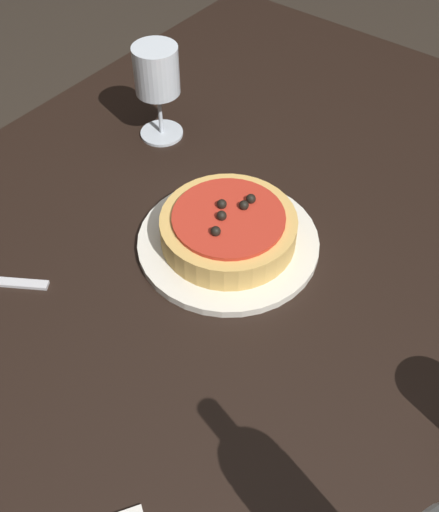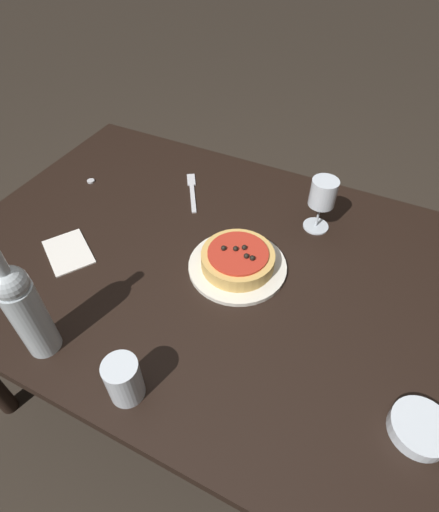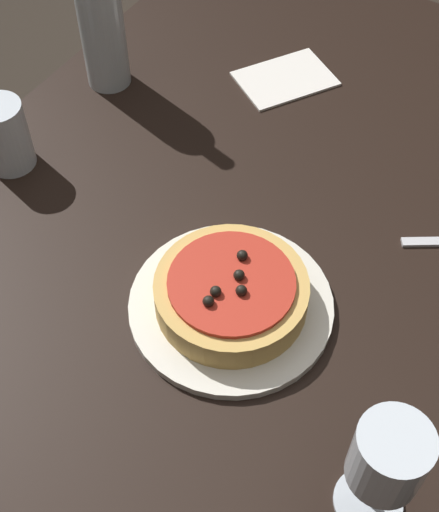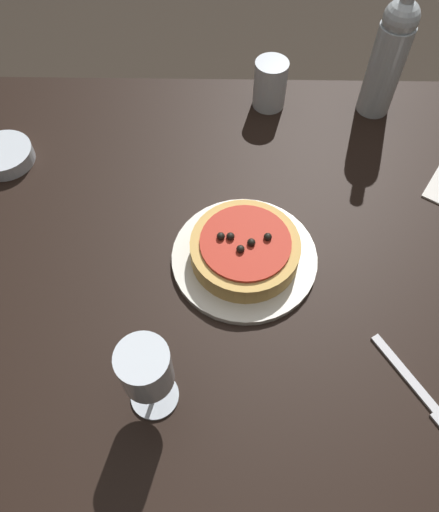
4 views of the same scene
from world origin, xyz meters
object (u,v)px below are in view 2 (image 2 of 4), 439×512
(dining_table, at_px, (217,280))
(pizza, at_px, (238,259))
(fork, at_px, (192,190))
(dinner_plate, at_px, (237,266))
(wine_bottle, at_px, (25,309))
(side_bowl, at_px, (420,428))
(water_cup, at_px, (123,379))
(wine_glass, at_px, (323,195))
(bottle_cap, at_px, (91,181))

(dining_table, distance_m, pizza, 0.12)
(pizza, relative_size, fork, 1.06)
(dinner_plate, bearing_deg, dining_table, 6.66)
(wine_bottle, xyz_separation_m, side_bowl, (-0.77, -0.17, -0.12))
(dining_table, relative_size, side_bowl, 12.58)
(wine_bottle, xyz_separation_m, water_cup, (-0.23, 0.01, -0.08))
(pizza, distance_m, water_cup, 0.42)
(wine_glass, distance_m, wine_bottle, 0.78)
(wine_glass, relative_size, bottle_cap, 6.75)
(dining_table, relative_size, dinner_plate, 5.62)
(fork, bearing_deg, dinner_plate, -163.93)
(dining_table, bearing_deg, dinner_plate, -173.34)
(dining_table, distance_m, side_bowl, 0.59)
(dinner_plate, xyz_separation_m, wine_bottle, (0.29, 0.40, 0.13))
(side_bowl, bearing_deg, wine_bottle, 12.43)
(pizza, bearing_deg, wine_glass, -119.09)
(dinner_plate, height_order, water_cup, water_cup)
(pizza, height_order, bottle_cap, pizza)
(dinner_plate, height_order, fork, dinner_plate)
(fork, distance_m, bottle_cap, 0.34)
(side_bowl, bearing_deg, dining_table, -22.60)
(dining_table, xyz_separation_m, dinner_plate, (-0.06, -0.01, 0.08))
(wine_glass, height_order, fork, wine_glass)
(dinner_plate, xyz_separation_m, water_cup, (0.06, 0.41, 0.05))
(dining_table, relative_size, water_cup, 13.60)
(pizza, bearing_deg, water_cup, 81.65)
(dining_table, bearing_deg, water_cup, 89.63)
(dining_table, height_order, side_bowl, side_bowl)
(fork, bearing_deg, wine_glass, -121.22)
(wine_glass, relative_size, side_bowl, 1.40)
(water_cup, relative_size, fork, 0.59)
(wine_glass, distance_m, water_cup, 0.69)
(water_cup, height_order, bottle_cap, water_cup)
(side_bowl, xyz_separation_m, fork, (0.75, -0.47, -0.01))
(side_bowl, distance_m, bottle_cap, 1.14)
(dining_table, xyz_separation_m, wine_bottle, (0.23, 0.40, 0.21))
(wine_bottle, height_order, water_cup, wine_bottle)
(pizza, xyz_separation_m, fork, (0.27, -0.24, -0.03))
(water_cup, bearing_deg, wine_glass, -106.74)
(dining_table, relative_size, bottle_cap, 60.48)
(dinner_plate, relative_size, wine_glass, 1.59)
(side_bowl, height_order, bottle_cap, side_bowl)
(dining_table, bearing_deg, side_bowl, 157.40)
(pizza, xyz_separation_m, wine_glass, (-0.14, -0.25, 0.08))
(dinner_plate, bearing_deg, wine_glass, -119.09)
(dinner_plate, height_order, bottle_cap, dinner_plate)
(dining_table, height_order, pizza, pizza)
(dinner_plate, distance_m, wine_bottle, 0.51)
(wine_glass, relative_size, water_cup, 1.52)
(dining_table, height_order, wine_glass, wine_glass)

